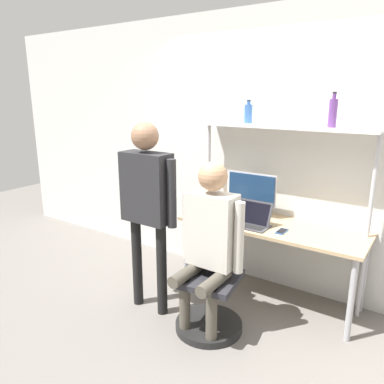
# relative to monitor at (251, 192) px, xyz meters

# --- Properties ---
(ground_plane) EXTENTS (12.00, 12.00, 0.00)m
(ground_plane) POSITION_rel_monitor_xyz_m (0.28, -0.47, -0.98)
(ground_plane) COLOR slate
(wall_back) EXTENTS (8.00, 0.06, 2.70)m
(wall_back) POSITION_rel_monitor_xyz_m (0.28, 0.21, 0.37)
(wall_back) COLOR silver
(wall_back) RESTS_ON ground_plane
(desk) EXTENTS (1.69, 0.63, 0.75)m
(desk) POSITION_rel_monitor_xyz_m (0.28, -0.14, -0.32)
(desk) COLOR tan
(desk) RESTS_ON ground_plane
(shelf_unit) EXTENTS (1.61, 0.28, 1.64)m
(shelf_unit) POSITION_rel_monitor_xyz_m (0.28, 0.02, 0.43)
(shelf_unit) COLOR white
(shelf_unit) RESTS_ON ground_plane
(monitor) EXTENTS (0.50, 0.23, 0.42)m
(monitor) POSITION_rel_monitor_xyz_m (0.00, 0.00, 0.00)
(monitor) COLOR #B7B7BC
(monitor) RESTS_ON desk
(laptop) EXTENTS (0.35, 0.23, 0.22)m
(laptop) POSITION_rel_monitor_xyz_m (0.13, -0.26, -0.17)
(laptop) COLOR #333338
(laptop) RESTS_ON desk
(cell_phone) EXTENTS (0.07, 0.15, 0.01)m
(cell_phone) POSITION_rel_monitor_xyz_m (0.43, -0.27, -0.23)
(cell_phone) COLOR #264C8C
(cell_phone) RESTS_ON desk
(office_chair) EXTENTS (0.56, 0.56, 0.94)m
(office_chair) POSITION_rel_monitor_xyz_m (0.06, -0.84, -0.69)
(office_chair) COLOR black
(office_chair) RESTS_ON ground_plane
(person_seated) EXTENTS (0.55, 0.47, 1.42)m
(person_seated) POSITION_rel_monitor_xyz_m (0.07, -0.88, -0.14)
(person_seated) COLOR #4C473D
(person_seated) RESTS_ON ground_plane
(person_standing) EXTENTS (0.61, 0.23, 1.69)m
(person_standing) POSITION_rel_monitor_xyz_m (-0.55, -0.91, 0.11)
(person_standing) COLOR black
(person_standing) RESTS_ON ground_plane
(bottle_blue) EXTENTS (0.08, 0.08, 0.22)m
(bottle_blue) POSITION_rel_monitor_xyz_m (-0.08, 0.02, 0.75)
(bottle_blue) COLOR #335999
(bottle_blue) RESTS_ON shelf_unit
(bottle_purple) EXTENTS (0.07, 0.07, 0.29)m
(bottle_purple) POSITION_rel_monitor_xyz_m (0.69, 0.02, 0.78)
(bottle_purple) COLOR #593372
(bottle_purple) RESTS_ON shelf_unit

